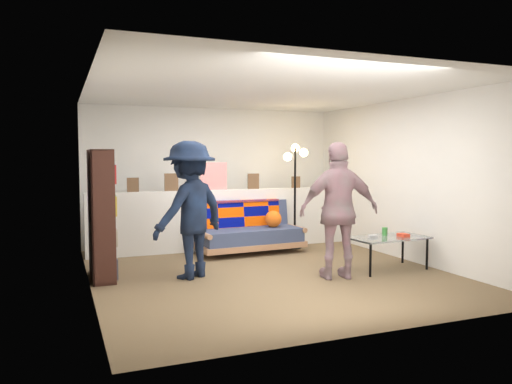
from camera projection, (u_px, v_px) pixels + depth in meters
The scene contains 10 objects.
ground at pixel (267, 272), 6.68m from camera, with size 5.00×5.00×0.00m, color brown.
room_shell at pixel (254, 148), 7.00m from camera, with size 4.60×5.05×2.45m.
half_wall_ledge at pixel (225, 219), 8.31m from camera, with size 4.45×0.15×1.00m, color silver.
ledge_decor at pixel (212, 179), 8.16m from camera, with size 2.97×0.02×0.45m.
futon_sofa at pixel (249, 231), 8.06m from camera, with size 1.76×0.93×0.74m.
bookshelf at pixel (101, 219), 6.28m from camera, with size 0.27×0.82×1.63m.
coffee_table at pixel (388, 239), 6.81m from camera, with size 1.12×0.67×0.56m.
floor_lamp at pixel (295, 174), 8.42m from camera, with size 0.36×0.33×1.76m.
person_left at pixel (190, 210), 6.32m from camera, with size 1.12×0.65×1.74m, color black.
person_right at pixel (339, 211), 6.28m from camera, with size 1.01×0.42×1.73m, color #C27D8C.
Camera 1 is at (-2.57, -6.06, 1.54)m, focal length 35.00 mm.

